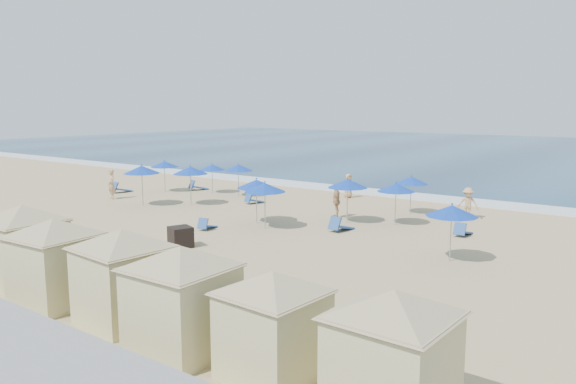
# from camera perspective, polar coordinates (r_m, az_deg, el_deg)

# --- Properties ---
(ground) EXTENTS (160.00, 160.00, 0.00)m
(ground) POSITION_cam_1_polar(r_m,az_deg,el_deg) (26.14, -6.72, -4.34)
(ground) COLOR tan
(ground) RESTS_ON ground
(ocean) EXTENTS (160.00, 80.00, 0.06)m
(ocean) POSITION_cam_1_polar(r_m,az_deg,el_deg) (75.76, 23.17, 3.64)
(ocean) COLOR #0E2A4E
(ocean) RESTS_ON ground
(surf_line) EXTENTS (160.00, 2.50, 0.08)m
(surf_line) POSITION_cam_1_polar(r_m,az_deg,el_deg) (38.68, 9.21, -0.05)
(surf_line) COLOR white
(surf_line) RESTS_ON ground
(trash_bin) EXTENTS (1.13, 1.13, 0.87)m
(trash_bin) POSITION_cam_1_polar(r_m,az_deg,el_deg) (24.07, -10.85, -4.51)
(trash_bin) COLOR black
(trash_bin) RESTS_ON ground
(cabana_1) EXTENTS (4.70, 4.70, 2.95)m
(cabana_1) POSITION_cam_1_polar(r_m,az_deg,el_deg) (20.58, -25.26, -3.91)
(cabana_1) COLOR beige
(cabana_1) RESTS_ON ground
(cabana_2) EXTENTS (4.57, 4.57, 2.87)m
(cabana_2) POSITION_cam_1_polar(r_m,az_deg,el_deg) (18.15, -22.61, -5.50)
(cabana_2) COLOR beige
(cabana_2) RESTS_ON ground
(cabana_3) EXTENTS (4.58, 4.58, 2.88)m
(cabana_3) POSITION_cam_1_polar(r_m,az_deg,el_deg) (16.02, -16.40, -7.00)
(cabana_3) COLOR beige
(cabana_3) RESTS_ON ground
(cabana_4) EXTENTS (4.62, 4.62, 2.90)m
(cabana_4) POSITION_cam_1_polar(r_m,az_deg,el_deg) (13.80, -10.76, -9.32)
(cabana_4) COLOR beige
(cabana_4) RESTS_ON ground
(cabana_5) EXTENTS (4.19, 4.19, 2.64)m
(cabana_5) POSITION_cam_1_polar(r_m,az_deg,el_deg) (12.44, -1.54, -11.94)
(cabana_5) COLOR beige
(cabana_5) RESTS_ON ground
(cabana_6) EXTENTS (4.45, 4.45, 2.79)m
(cabana_6) POSITION_cam_1_polar(r_m,az_deg,el_deg) (11.05, 10.64, -14.34)
(cabana_6) COLOR beige
(cabana_6) RESTS_ON ground
(umbrella_0) EXTENTS (1.94, 1.94, 2.20)m
(umbrella_0) POSITION_cam_1_polar(r_m,az_deg,el_deg) (39.53, -12.45, 2.78)
(umbrella_0) COLOR #A5A8AD
(umbrella_0) RESTS_ON ground
(umbrella_1) EXTENTS (2.18, 2.18, 2.48)m
(umbrella_1) POSITION_cam_1_polar(r_m,az_deg,el_deg) (34.31, -14.65, 2.22)
(umbrella_1) COLOR #A5A8AD
(umbrella_1) RESTS_ON ground
(umbrella_2) EXTENTS (1.79, 1.79, 2.03)m
(umbrella_2) POSITION_cam_1_polar(r_m,az_deg,el_deg) (38.35, -7.72, 2.51)
(umbrella_2) COLOR #A5A8AD
(umbrella_2) RESTS_ON ground
(umbrella_3) EXTENTS (2.11, 2.11, 2.40)m
(umbrella_3) POSITION_cam_1_polar(r_m,az_deg,el_deg) (33.93, -9.90, 2.19)
(umbrella_3) COLOR #A5A8AD
(umbrella_3) RESTS_ON ground
(umbrella_4) EXTENTS (1.91, 1.91, 2.18)m
(umbrella_4) POSITION_cam_1_polar(r_m,az_deg,el_deg) (36.69, -5.07, 2.47)
(umbrella_4) COLOR #A5A8AD
(umbrella_4) RESTS_ON ground
(umbrella_5) EXTENTS (2.03, 2.03, 2.32)m
(umbrella_5) POSITION_cam_1_polar(r_m,az_deg,el_deg) (28.20, -3.23, 0.82)
(umbrella_5) COLOR #A5A8AD
(umbrella_5) RESTS_ON ground
(umbrella_6) EXTENTS (2.04, 2.04, 2.33)m
(umbrella_6) POSITION_cam_1_polar(r_m,az_deg,el_deg) (28.39, 6.07, 0.86)
(umbrella_6) COLOR #A5A8AD
(umbrella_6) RESTS_ON ground
(umbrella_7) EXTENTS (2.04, 2.04, 2.32)m
(umbrella_7) POSITION_cam_1_polar(r_m,az_deg,el_deg) (26.93, -2.37, 0.46)
(umbrella_7) COLOR #A5A8AD
(umbrella_7) RESTS_ON ground
(umbrella_8) EXTENTS (1.88, 1.88, 2.14)m
(umbrella_8) POSITION_cam_1_polar(r_m,az_deg,el_deg) (31.39, 12.41, 1.16)
(umbrella_8) COLOR #A5A8AD
(umbrella_8) RESTS_ON ground
(umbrella_9) EXTENTS (1.91, 1.91, 2.17)m
(umbrella_9) POSITION_cam_1_polar(r_m,az_deg,el_deg) (28.30, 10.92, 0.45)
(umbrella_9) COLOR #A5A8AD
(umbrella_9) RESTS_ON ground
(umbrella_10) EXTENTS (1.99, 1.99, 2.27)m
(umbrella_10) POSITION_cam_1_polar(r_m,az_deg,el_deg) (22.11, 16.31, -1.84)
(umbrella_10) COLOR #A5A8AD
(umbrella_10) RESTS_ON ground
(beach_chair_0) EXTENTS (0.83, 1.49, 0.77)m
(beach_chair_0) POSITION_cam_1_polar(r_m,az_deg,el_deg) (40.07, -16.74, 0.33)
(beach_chair_0) COLOR #285095
(beach_chair_0) RESTS_ON ground
(beach_chair_1) EXTENTS (1.07, 1.49, 0.75)m
(beach_chair_1) POSITION_cam_1_polar(r_m,az_deg,el_deg) (39.97, -9.27, 0.55)
(beach_chair_1) COLOR #285095
(beach_chair_1) RESTS_ON ground
(beach_chair_2) EXTENTS (0.91, 1.36, 0.69)m
(beach_chair_2) POSITION_cam_1_polar(r_m,az_deg,el_deg) (34.14, -3.58, -0.78)
(beach_chair_2) COLOR #285095
(beach_chair_2) RESTS_ON ground
(beach_chair_3) EXTENTS (0.74, 1.21, 0.62)m
(beach_chair_3) POSITION_cam_1_polar(r_m,az_deg,el_deg) (27.28, -8.32, -3.35)
(beach_chair_3) COLOR #285095
(beach_chair_3) RESTS_ON ground
(beach_chair_4) EXTENTS (0.78, 1.43, 0.75)m
(beach_chair_4) POSITION_cam_1_polar(r_m,az_deg,el_deg) (26.77, 5.25, -3.43)
(beach_chair_4) COLOR #285095
(beach_chair_4) RESTS_ON ground
(beach_chair_5) EXTENTS (0.55, 1.22, 0.67)m
(beach_chair_5) POSITION_cam_1_polar(r_m,az_deg,el_deg) (26.90, 17.27, -3.80)
(beach_chair_5) COLOR #285095
(beach_chair_5) RESTS_ON ground
(beachgoer_0) EXTENTS (0.79, 0.64, 1.89)m
(beachgoer_0) POSITION_cam_1_polar(r_m,az_deg,el_deg) (37.36, -17.51, 0.75)
(beachgoer_0) COLOR tan
(beachgoer_0) RESTS_ON ground
(beachgoer_1) EXTENTS (0.88, 1.14, 1.80)m
(beachgoer_1) POSITION_cam_1_polar(r_m,az_deg,el_deg) (29.87, 4.94, -0.90)
(beachgoer_1) COLOR tan
(beachgoer_1) RESTS_ON ground
(beachgoer_2) EXTENTS (1.18, 0.84, 1.67)m
(beachgoer_2) POSITION_cam_1_polar(r_m,az_deg,el_deg) (30.83, 17.80, -1.11)
(beachgoer_2) COLOR tan
(beachgoer_2) RESTS_ON ground
(beachgoer_3) EXTENTS (0.84, 0.91, 1.56)m
(beachgoer_3) POSITION_cam_1_polar(r_m,az_deg,el_deg) (36.35, 6.16, 0.63)
(beachgoer_3) COLOR tan
(beachgoer_3) RESTS_ON ground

